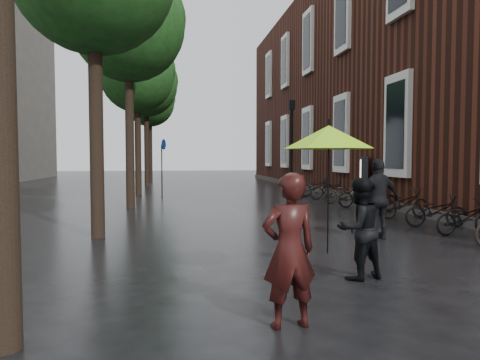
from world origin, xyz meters
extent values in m
cube|color=#38160F|center=(10.50, 19.50, 6.00)|extent=(10.00, 33.00, 12.00)
cube|color=silver|center=(5.45, 10.50, 3.00)|extent=(0.25, 1.60, 3.60)
cube|color=black|center=(5.35, 10.50, 3.00)|extent=(0.10, 1.20, 3.00)
cube|color=silver|center=(5.45, 15.50, 3.00)|extent=(0.25, 1.60, 3.60)
cube|color=black|center=(5.35, 15.50, 3.00)|extent=(0.10, 1.20, 3.00)
cube|color=silver|center=(5.45, 15.50, 8.50)|extent=(0.25, 1.60, 3.60)
cube|color=black|center=(5.35, 15.50, 8.50)|extent=(0.10, 1.20, 3.00)
cube|color=silver|center=(5.45, 20.50, 3.00)|extent=(0.25, 1.60, 3.60)
cube|color=black|center=(5.35, 20.50, 3.00)|extent=(0.10, 1.20, 3.00)
cube|color=silver|center=(5.45, 20.50, 8.50)|extent=(0.25, 1.60, 3.60)
cube|color=black|center=(5.35, 20.50, 8.50)|extent=(0.10, 1.20, 3.00)
cube|color=silver|center=(5.45, 25.50, 3.00)|extent=(0.25, 1.60, 3.60)
cube|color=black|center=(5.35, 25.50, 3.00)|extent=(0.10, 1.20, 3.00)
cube|color=silver|center=(5.45, 25.50, 8.50)|extent=(0.25, 1.60, 3.60)
cube|color=black|center=(5.35, 25.50, 8.50)|extent=(0.10, 1.20, 3.00)
cube|color=silver|center=(5.45, 30.50, 3.00)|extent=(0.25, 1.60, 3.60)
cube|color=black|center=(5.35, 30.50, 3.00)|extent=(0.10, 1.20, 3.00)
cube|color=silver|center=(5.45, 30.50, 8.50)|extent=(0.25, 1.60, 3.60)
cube|color=black|center=(5.35, 30.50, 8.50)|extent=(0.10, 1.20, 3.00)
cube|color=#3F3833|center=(5.60, 19.50, 0.15)|extent=(0.40, 33.00, 0.30)
cylinder|color=black|center=(-4.10, 7.00, 2.25)|extent=(0.32, 0.32, 4.51)
cylinder|color=black|center=(-3.90, 13.00, 2.48)|extent=(0.32, 0.32, 4.95)
cylinder|color=black|center=(-4.05, 19.00, 2.20)|extent=(0.32, 0.32, 4.40)
cylinder|color=black|center=(-3.95, 25.00, 2.39)|extent=(0.32, 0.32, 4.79)
cylinder|color=black|center=(-4.00, 31.00, 2.28)|extent=(0.32, 0.32, 4.57)
imported|color=black|center=(-1.11, 1.11, 0.86)|extent=(0.67, 0.48, 1.72)
imported|color=black|center=(0.46, 2.76, 0.78)|extent=(0.89, 0.78, 1.57)
cylinder|color=black|center=(-0.34, 1.97, 1.38)|extent=(0.02, 0.02, 1.54)
cone|color=#A9FF1A|center=(-0.34, 1.97, 2.15)|extent=(1.21, 1.21, 0.31)
cylinder|color=black|center=(-0.34, 1.97, 2.34)|extent=(0.02, 0.02, 0.08)
imported|color=black|center=(2.33, 5.77, 0.93)|extent=(1.16, 0.68, 1.86)
imported|color=black|center=(4.64, 5.89, 0.43)|extent=(1.68, 0.68, 0.86)
imported|color=black|center=(4.69, 7.13, 0.44)|extent=(1.74, 0.86, 0.88)
imported|color=black|center=(4.70, 8.75, 0.47)|extent=(1.88, 0.92, 0.95)
imported|color=black|center=(4.68, 10.32, 0.46)|extent=(1.59, 0.74, 0.92)
imported|color=black|center=(4.66, 11.74, 0.46)|extent=(1.77, 0.62, 0.93)
imported|color=black|center=(4.65, 13.27, 0.46)|extent=(1.77, 0.70, 0.92)
imported|color=black|center=(4.63, 14.86, 0.46)|extent=(1.83, 0.92, 0.92)
imported|color=black|center=(4.59, 16.44, 0.47)|extent=(1.83, 0.80, 0.93)
cube|color=black|center=(5.32, 12.83, 0.97)|extent=(0.26, 1.28, 1.93)
cube|color=beige|center=(5.18, 12.83, 1.02)|extent=(0.04, 1.08, 1.59)
cylinder|color=black|center=(1.62, 10.56, 1.77)|extent=(0.11, 0.11, 3.55)
cube|color=black|center=(1.62, 10.56, 3.64)|extent=(0.20, 0.20, 0.31)
sphere|color=#FFE5B2|center=(1.62, 10.56, 3.64)|extent=(0.16, 0.16, 0.16)
cylinder|color=#262628|center=(-2.84, 17.73, 1.26)|extent=(0.06, 0.06, 2.53)
cylinder|color=navy|center=(-2.74, 17.73, 2.53)|extent=(0.03, 0.51, 0.51)
camera|label=1|loc=(-2.38, -3.40, 1.87)|focal=32.00mm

